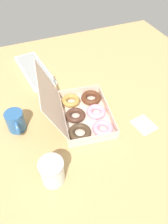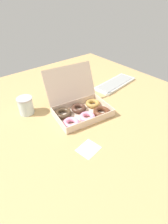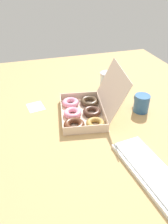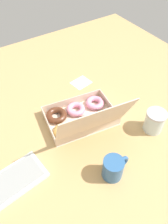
{
  "view_description": "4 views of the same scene",
  "coord_description": "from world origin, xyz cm",
  "px_view_note": "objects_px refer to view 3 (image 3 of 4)",
  "views": [
    {
      "loc": [
        -64.55,
        28.46,
        80.99
      ],
      "look_at": [
        5.54,
        0.03,
        2.06
      ],
      "focal_mm": 35.0,
      "sensor_mm": 36.0,
      "label": 1
    },
    {
      "loc": [
        -51.82,
        -69.76,
        67.57
      ],
      "look_at": [
        4.51,
        -1.46,
        2.74
      ],
      "focal_mm": 28.0,
      "sensor_mm": 36.0,
      "label": 2
    },
    {
      "loc": [
        100.57,
        -27.54,
        69.29
      ],
      "look_at": [
        5.13,
        0.38,
        2.41
      ],
      "focal_mm": 35.0,
      "sensor_mm": 36.0,
      "label": 3
    },
    {
      "loc": [
        42.54,
        62.37,
        84.78
      ],
      "look_at": [
        2.51,
        0.51,
        4.89
      ],
      "focal_mm": 35.0,
      "sensor_mm": 36.0,
      "label": 4
    }
  ],
  "objects_px": {
    "donut_box": "(85,110)",
    "glass_jar": "(107,80)",
    "coffee_mug": "(141,103)",
    "keyboard": "(151,172)"
  },
  "relations": [
    {
      "from": "coffee_mug",
      "to": "glass_jar",
      "type": "bearing_deg",
      "value": -164.89
    },
    {
      "from": "donut_box",
      "to": "keyboard",
      "type": "relative_size",
      "value": 0.96
    },
    {
      "from": "donut_box",
      "to": "glass_jar",
      "type": "distance_m",
      "value": 0.35
    },
    {
      "from": "donut_box",
      "to": "glass_jar",
      "type": "height_order",
      "value": "donut_box"
    },
    {
      "from": "donut_box",
      "to": "coffee_mug",
      "type": "height_order",
      "value": "donut_box"
    },
    {
      "from": "coffee_mug",
      "to": "glass_jar",
      "type": "distance_m",
      "value": 0.32
    },
    {
      "from": "keyboard",
      "to": "coffee_mug",
      "type": "relative_size",
      "value": 3.25
    },
    {
      "from": "donut_box",
      "to": "glass_jar",
      "type": "xyz_separation_m",
      "value": [
        -0.27,
        0.23,
        0.02
      ]
    },
    {
      "from": "coffee_mug",
      "to": "keyboard",
      "type": "bearing_deg",
      "value": -23.04
    },
    {
      "from": "donut_box",
      "to": "coffee_mug",
      "type": "bearing_deg",
      "value": 81.56
    }
  ]
}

